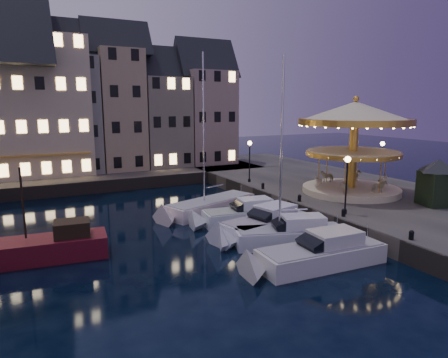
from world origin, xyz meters
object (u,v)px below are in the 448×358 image
motorboat_d (263,226)px  motorboat_f (207,207)px  streetlamp_b (347,177)px  bollard_d (263,186)px  bollard_b (344,212)px  streetlamp_c (250,155)px  ticket_kiosk (438,174)px  motorboat_c (284,235)px  carousel (354,130)px  bollard_a (411,235)px  streetlamp_d (382,156)px  bollard_c (299,198)px  motorboat_e (240,216)px  motorboat_b (315,256)px  red_fishing_boat (49,248)px

motorboat_d → motorboat_f: motorboat_f is taller
streetlamp_b → bollard_d: streetlamp_b is taller
streetlamp_b → bollard_b: streetlamp_b is taller
streetlamp_c → ticket_kiosk: streetlamp_c is taller
motorboat_c → ticket_kiosk: size_ratio=2.64×
carousel → motorboat_d: bearing=-164.8°
motorboat_c → bollard_a: bearing=-47.3°
streetlamp_d → bollard_d: streetlamp_d is taller
motorboat_f → bollard_c: bearing=-34.5°
streetlamp_b → streetlamp_c: same height
motorboat_e → motorboat_c: bearing=-87.6°
bollard_c → motorboat_d: size_ratio=0.07×
motorboat_b → ticket_kiosk: (14.17, 2.78, 3.10)m
streetlamp_d → streetlamp_c: bearing=150.1°
motorboat_d → streetlamp_d: bearing=16.4°
streetlamp_c → streetlamp_d: bearing=-29.9°
red_fishing_boat → motorboat_d: bearing=-7.8°
motorboat_d → carousel: (11.17, 3.04, 6.24)m
streetlamp_b → red_fishing_boat: red_fishing_boat is taller
streetlamp_c → bollard_d: (-0.60, -3.50, -2.41)m
streetlamp_c → bollard_c: streetlamp_c is taller
motorboat_f → red_fishing_boat: 13.44m
streetlamp_d → motorboat_d: streetlamp_d is taller
bollard_a → motorboat_c: 7.53m
ticket_kiosk → bollard_b: bearing=174.3°
bollard_d → motorboat_b: 15.21m
motorboat_f → red_fishing_boat: motorboat_f is taller
motorboat_c → streetlamp_c: bearing=68.0°
bollard_b → motorboat_e: (-5.29, 5.38, -0.96)m
streetlamp_b → motorboat_d: 6.90m
bollard_c → carousel: (6.09, 0.53, 5.28)m
streetlamp_d → bollard_c: (-11.90, -2.50, -2.41)m
motorboat_b → carousel: size_ratio=0.89×
streetlamp_b → motorboat_e: streetlamp_b is taller
streetlamp_b → bollard_c: (-0.60, 4.50, -2.41)m
motorboat_b → carousel: carousel is taller
streetlamp_d → bollard_a: streetlamp_d is taller
streetlamp_c → bollard_d: 4.29m
bollard_c → motorboat_b: 10.29m
bollard_b → carousel: (6.09, 5.53, 5.28)m
bollard_a → motorboat_b: bearing=161.4°
streetlamp_c → carousel: carousel is taller
bollard_d → motorboat_e: motorboat_e is taller
streetlamp_b → ticket_kiosk: bearing=-9.6°
motorboat_d → carousel: 13.15m
streetlamp_d → ticket_kiosk: bearing=-111.1°
motorboat_e → carousel: bearing=0.8°
streetlamp_d → streetlamp_b: bearing=-148.2°
streetlamp_c → motorboat_d: size_ratio=0.52×
motorboat_d → ticket_kiosk: 14.49m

